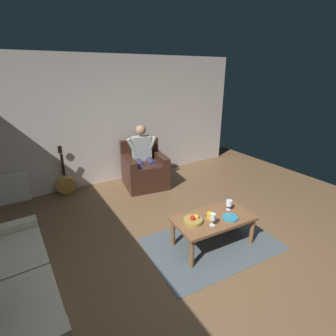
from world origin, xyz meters
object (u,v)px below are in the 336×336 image
object	(u,v)px
couch	(1,298)
wine_glass_near	(229,204)
decorative_dish	(230,218)
candle_jar	(210,216)
fruit_bowl	(193,220)
person_seated	(143,154)
guitar	(66,184)
coffee_table	(213,221)
wine_glass_far	(213,218)
armchair	(144,170)

from	to	relation	value
couch	wine_glass_near	bearing A→B (deg)	86.99
decorative_dish	candle_jar	world-z (taller)	candle_jar
fruit_bowl	couch	bearing A→B (deg)	-1.51
person_seated	fruit_bowl	xyz separation A→B (m)	(0.40, 2.25, -0.22)
person_seated	couch	distance (m)	3.39
guitar	decorative_dish	xyz separation A→B (m)	(-1.58, 2.84, 0.23)
coffee_table	fruit_bowl	bearing A→B (deg)	-8.85
wine_glass_near	wine_glass_far	size ratio (longest dim) A/B	0.87
coffee_table	fruit_bowl	size ratio (longest dim) A/B	4.52
decorative_dish	guitar	bearing A→B (deg)	-60.87
coffee_table	guitar	distance (m)	3.05
wine_glass_far	candle_jar	world-z (taller)	wine_glass_far
coffee_table	decorative_dish	xyz separation A→B (m)	(-0.17, 0.13, 0.07)
armchair	couch	size ratio (longest dim) A/B	0.51
person_seated	candle_jar	bearing A→B (deg)	95.43
couch	guitar	distance (m)	2.81
guitar	candle_jar	bearing A→B (deg)	116.68
fruit_bowl	person_seated	bearing A→B (deg)	-100.12
armchair	decorative_dish	xyz separation A→B (m)	(-0.09, 2.39, 0.11)
armchair	coffee_table	xyz separation A→B (m)	(0.09, 2.26, 0.04)
person_seated	coffee_table	size ratio (longest dim) A/B	1.12
coffee_table	candle_jar	bearing A→B (deg)	-12.53
couch	wine_glass_near	world-z (taller)	couch
decorative_dish	person_seated	bearing A→B (deg)	-88.11
person_seated	coffee_table	world-z (taller)	person_seated
decorative_dish	coffee_table	bearing A→B (deg)	-38.09
coffee_table	candle_jar	size ratio (longest dim) A/B	12.24
coffee_table	armchair	bearing A→B (deg)	-92.17
wine_glass_near	coffee_table	bearing A→B (deg)	8.22
couch	coffee_table	distance (m)	2.47
armchair	guitar	world-z (taller)	guitar
guitar	person_seated	bearing A→B (deg)	164.74
wine_glass_far	wine_glass_near	bearing A→B (deg)	-158.75
wine_glass_far	decorative_dish	size ratio (longest dim) A/B	0.80
person_seated	armchair	bearing A→B (deg)	90.00
wine_glass_far	candle_jar	xyz separation A→B (m)	(-0.08, -0.15, -0.07)
person_seated	wine_glass_near	size ratio (longest dim) A/B	8.67
armchair	guitar	distance (m)	1.56
wine_glass_near	wine_glass_far	bearing A→B (deg)	21.25
guitar	fruit_bowl	bearing A→B (deg)	112.51
person_seated	guitar	xyz separation A→B (m)	(1.50, -0.41, -0.47)
armchair	person_seated	xyz separation A→B (m)	(-0.01, -0.03, 0.36)
wine_glass_far	fruit_bowl	world-z (taller)	wine_glass_far
person_seated	candle_jar	world-z (taller)	person_seated
armchair	fruit_bowl	bearing A→B (deg)	89.02
couch	decorative_dish	size ratio (longest dim) A/B	8.71
couch	wine_glass_near	distance (m)	2.79
fruit_bowl	candle_jar	world-z (taller)	fruit_bowl
armchair	wine_glass_far	distance (m)	2.41
candle_jar	armchair	bearing A→B (deg)	-93.65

